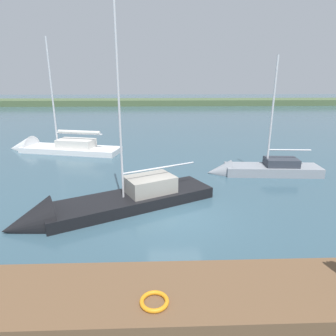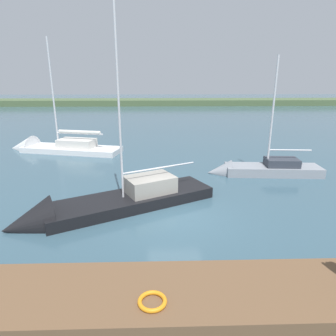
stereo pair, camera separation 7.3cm
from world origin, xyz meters
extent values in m
plane|color=#385666|center=(0.00, 0.00, 0.00)|extent=(200.00, 200.00, 0.00)
cube|color=#4C603D|center=(0.00, -54.84, 0.00)|extent=(180.00, 8.00, 2.40)
cube|color=brown|center=(0.00, 5.49, 0.38)|extent=(23.04, 2.22, 0.76)
torus|color=orange|center=(0.85, 5.93, 0.81)|extent=(0.66, 0.66, 0.10)
cube|color=white|center=(7.57, -11.34, 0.05)|extent=(8.04, 3.98, 0.73)
cone|color=white|center=(11.86, -12.37, 0.05)|extent=(2.47, 2.63, 2.23)
cube|color=silver|center=(7.10, -11.22, 0.73)|extent=(3.04, 2.11, 0.64)
cylinder|color=silver|center=(8.64, -11.60, 4.42)|extent=(0.13, 0.13, 8.02)
cylinder|color=silver|center=(6.79, -11.15, 1.51)|extent=(3.74, 1.00, 0.10)
cylinder|color=silver|center=(6.79, -11.15, 1.63)|extent=(3.40, 1.05, 0.25)
cube|color=gray|center=(-6.14, -5.31, 0.05)|extent=(5.67, 1.97, 0.97)
cone|color=gray|center=(-2.97, -5.54, 0.05)|extent=(1.52, 1.67, 1.57)
cube|color=#333842|center=(-6.62, -5.27, 0.77)|extent=(1.96, 1.35, 0.46)
cylinder|color=silver|center=(-5.79, -5.33, 3.66)|extent=(0.12, 0.12, 6.25)
cylinder|color=silver|center=(-7.03, -5.24, 1.51)|extent=(2.47, 0.27, 0.09)
cube|color=black|center=(1.94, -1.01, 0.10)|extent=(7.67, 5.30, 0.81)
cone|color=black|center=(5.76, 0.97, 0.10)|extent=(2.58, 2.67, 2.05)
cube|color=gray|center=(1.12, -1.43, 0.88)|extent=(2.59, 2.32, 0.74)
cylinder|color=silver|center=(2.29, -0.83, 4.97)|extent=(0.09, 0.09, 8.93)
cylinder|color=silver|center=(0.65, -1.67, 1.59)|extent=(3.31, 1.76, 0.07)
camera|label=1|loc=(0.74, 11.25, 5.53)|focal=31.23mm
camera|label=2|loc=(0.67, 11.26, 5.53)|focal=31.23mm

